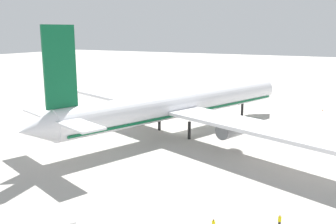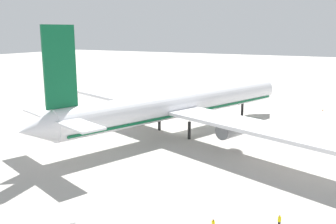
{
  "view_description": "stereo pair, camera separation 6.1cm",
  "coord_description": "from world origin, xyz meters",
  "px_view_note": "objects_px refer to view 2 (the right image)",
  "views": [
    {
      "loc": [
        -77.44,
        -36.61,
        23.49
      ],
      "look_at": [
        -3.77,
        2.23,
        5.36
      ],
      "focal_mm": 39.76,
      "sensor_mm": 36.0,
      "label": 1
    },
    {
      "loc": [
        -77.41,
        -36.67,
        23.49
      ],
      "look_at": [
        -3.77,
        2.23,
        5.36
      ],
      "focal_mm": 39.76,
      "sensor_mm": 36.0,
      "label": 2
    }
  ],
  "objects_px": {
    "airliner": "(179,105)",
    "ground_worker_0": "(279,221)",
    "traffic_cone_0": "(122,94)",
    "traffic_cone_3": "(323,110)"
  },
  "relations": [
    {
      "from": "traffic_cone_0",
      "to": "traffic_cone_3",
      "type": "relative_size",
      "value": 1.0
    },
    {
      "from": "airliner",
      "to": "ground_worker_0",
      "type": "bearing_deg",
      "value": -138.01
    },
    {
      "from": "traffic_cone_3",
      "to": "airliner",
      "type": "bearing_deg",
      "value": 147.46
    },
    {
      "from": "ground_worker_0",
      "to": "traffic_cone_0",
      "type": "xyz_separation_m",
      "value": [
        72.42,
        73.23,
        -0.6
      ]
    },
    {
      "from": "airliner",
      "to": "traffic_cone_3",
      "type": "distance_m",
      "value": 51.25
    },
    {
      "from": "airliner",
      "to": "ground_worker_0",
      "type": "relative_size",
      "value": 44.5
    },
    {
      "from": "airliner",
      "to": "ground_worker_0",
      "type": "height_order",
      "value": "airliner"
    },
    {
      "from": "traffic_cone_3",
      "to": "ground_worker_0",
      "type": "bearing_deg",
      "value": -178.08
    },
    {
      "from": "ground_worker_0",
      "to": "traffic_cone_0",
      "type": "bearing_deg",
      "value": 45.32
    },
    {
      "from": "traffic_cone_0",
      "to": "traffic_cone_3",
      "type": "bearing_deg",
      "value": -87.06
    }
  ]
}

